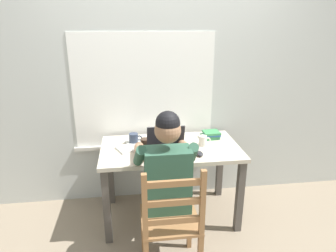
{
  "coord_description": "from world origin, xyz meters",
  "views": [
    {
      "loc": [
        -0.35,
        -2.5,
        1.82
      ],
      "look_at": [
        -0.03,
        -0.05,
        0.95
      ],
      "focal_mm": 32.24,
      "sensor_mm": 36.0,
      "label": 1
    }
  ],
  "objects_px": {
    "book_stack_main": "(211,135)",
    "wooden_chair": "(171,222)",
    "desk": "(170,158)",
    "laptop": "(167,148)",
    "coffee_mug_dark": "(145,143)",
    "computer_mouse": "(199,154)",
    "seated_person": "(166,176)",
    "coffee_mug_white": "(203,141)",
    "coffee_mug_spare": "(134,139)"
  },
  "relations": [
    {
      "from": "book_stack_main",
      "to": "wooden_chair",
      "type": "bearing_deg",
      "value": -120.61
    },
    {
      "from": "desk",
      "to": "laptop",
      "type": "distance_m",
      "value": 0.22
    },
    {
      "from": "wooden_chair",
      "to": "book_stack_main",
      "type": "relative_size",
      "value": 5.07
    },
    {
      "from": "desk",
      "to": "coffee_mug_dark",
      "type": "bearing_deg",
      "value": 179.19
    },
    {
      "from": "computer_mouse",
      "to": "seated_person",
      "type": "bearing_deg",
      "value": -145.75
    },
    {
      "from": "seated_person",
      "to": "computer_mouse",
      "type": "relative_size",
      "value": 12.28
    },
    {
      "from": "computer_mouse",
      "to": "coffee_mug_white",
      "type": "bearing_deg",
      "value": 68.39
    },
    {
      "from": "coffee_mug_dark",
      "to": "coffee_mug_spare",
      "type": "relative_size",
      "value": 0.98
    },
    {
      "from": "book_stack_main",
      "to": "coffee_mug_dark",
      "type": "bearing_deg",
      "value": -166.36
    },
    {
      "from": "wooden_chair",
      "to": "book_stack_main",
      "type": "xyz_separation_m",
      "value": [
        0.51,
        0.87,
        0.31
      ]
    },
    {
      "from": "seated_person",
      "to": "coffee_mug_white",
      "type": "xyz_separation_m",
      "value": [
        0.39,
        0.42,
        0.1
      ]
    },
    {
      "from": "desk",
      "to": "wooden_chair",
      "type": "relative_size",
      "value": 1.36
    },
    {
      "from": "computer_mouse",
      "to": "book_stack_main",
      "type": "height_order",
      "value": "book_stack_main"
    },
    {
      "from": "seated_person",
      "to": "coffee_mug_dark",
      "type": "height_order",
      "value": "seated_person"
    },
    {
      "from": "laptop",
      "to": "computer_mouse",
      "type": "relative_size",
      "value": 3.3
    },
    {
      "from": "desk",
      "to": "book_stack_main",
      "type": "distance_m",
      "value": 0.47
    },
    {
      "from": "desk",
      "to": "book_stack_main",
      "type": "bearing_deg",
      "value": 20.87
    },
    {
      "from": "computer_mouse",
      "to": "coffee_mug_dark",
      "type": "bearing_deg",
      "value": 154.02
    },
    {
      "from": "coffee_mug_white",
      "to": "seated_person",
      "type": "bearing_deg",
      "value": -133.36
    },
    {
      "from": "wooden_chair",
      "to": "laptop",
      "type": "relative_size",
      "value": 2.8
    },
    {
      "from": "seated_person",
      "to": "book_stack_main",
      "type": "height_order",
      "value": "seated_person"
    },
    {
      "from": "laptop",
      "to": "book_stack_main",
      "type": "height_order",
      "value": "laptop"
    },
    {
      "from": "desk",
      "to": "wooden_chair",
      "type": "height_order",
      "value": "wooden_chair"
    },
    {
      "from": "computer_mouse",
      "to": "book_stack_main",
      "type": "xyz_separation_m",
      "value": [
        0.2,
        0.37,
        0.02
      ]
    },
    {
      "from": "desk",
      "to": "wooden_chair",
      "type": "distance_m",
      "value": 0.73
    },
    {
      "from": "computer_mouse",
      "to": "coffee_mug_spare",
      "type": "xyz_separation_m",
      "value": [
        -0.54,
        0.33,
        0.03
      ]
    },
    {
      "from": "coffee_mug_white",
      "to": "coffee_mug_dark",
      "type": "height_order",
      "value": "coffee_mug_white"
    },
    {
      "from": "desk",
      "to": "wooden_chair",
      "type": "bearing_deg",
      "value": -97.57
    },
    {
      "from": "seated_person",
      "to": "computer_mouse",
      "type": "height_order",
      "value": "seated_person"
    },
    {
      "from": "wooden_chair",
      "to": "laptop",
      "type": "height_order",
      "value": "laptop"
    },
    {
      "from": "wooden_chair",
      "to": "coffee_mug_spare",
      "type": "relative_size",
      "value": 7.6
    },
    {
      "from": "computer_mouse",
      "to": "coffee_mug_spare",
      "type": "height_order",
      "value": "coffee_mug_spare"
    },
    {
      "from": "seated_person",
      "to": "coffee_mug_white",
      "type": "relative_size",
      "value": 11.16
    },
    {
      "from": "desk",
      "to": "laptop",
      "type": "height_order",
      "value": "laptop"
    },
    {
      "from": "coffee_mug_white",
      "to": "computer_mouse",
      "type": "bearing_deg",
      "value": -111.61
    },
    {
      "from": "coffee_mug_spare",
      "to": "seated_person",
      "type": "bearing_deg",
      "value": -66.97
    },
    {
      "from": "seated_person",
      "to": "coffee_mug_white",
      "type": "height_order",
      "value": "seated_person"
    },
    {
      "from": "laptop",
      "to": "computer_mouse",
      "type": "xyz_separation_m",
      "value": [
        0.27,
        -0.07,
        -0.04
      ]
    },
    {
      "from": "computer_mouse",
      "to": "coffee_mug_dark",
      "type": "relative_size",
      "value": 0.84
    },
    {
      "from": "laptop",
      "to": "coffee_mug_dark",
      "type": "xyz_separation_m",
      "value": [
        -0.18,
        0.15,
        -0.01
      ]
    },
    {
      "from": "seated_person",
      "to": "laptop",
      "type": "xyz_separation_m",
      "value": [
        0.04,
        0.28,
        0.11
      ]
    },
    {
      "from": "coffee_mug_dark",
      "to": "book_stack_main",
      "type": "distance_m",
      "value": 0.66
    },
    {
      "from": "coffee_mug_spare",
      "to": "book_stack_main",
      "type": "bearing_deg",
      "value": 3.27
    },
    {
      "from": "wooden_chair",
      "to": "desk",
      "type": "bearing_deg",
      "value": 82.43
    },
    {
      "from": "desk",
      "to": "computer_mouse",
      "type": "height_order",
      "value": "computer_mouse"
    },
    {
      "from": "wooden_chair",
      "to": "computer_mouse",
      "type": "bearing_deg",
      "value": 57.57
    },
    {
      "from": "coffee_mug_white",
      "to": "coffee_mug_dark",
      "type": "bearing_deg",
      "value": 178.59
    },
    {
      "from": "seated_person",
      "to": "coffee_mug_spare",
      "type": "relative_size",
      "value": 10.11
    },
    {
      "from": "seated_person",
      "to": "wooden_chair",
      "type": "height_order",
      "value": "seated_person"
    },
    {
      "from": "desk",
      "to": "computer_mouse",
      "type": "bearing_deg",
      "value": -44.27
    }
  ]
}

